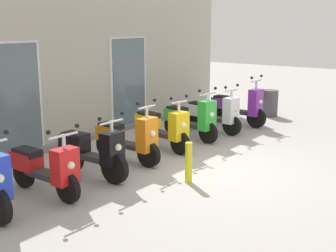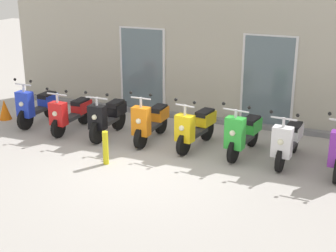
# 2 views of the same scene
# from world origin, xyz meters

# --- Properties ---
(ground_plane) EXTENTS (40.00, 40.00, 0.00)m
(ground_plane) POSITION_xyz_m (0.00, 0.00, 0.00)
(ground_plane) COLOR #A8A39E
(storefront_facade) EXTENTS (11.22, 0.50, 3.75)m
(storefront_facade) POSITION_xyz_m (0.00, 3.49, 1.82)
(storefront_facade) COLOR #B2AD9E
(storefront_facade) RESTS_ON ground_plane
(scooter_red) EXTENTS (0.60, 1.57, 1.17)m
(scooter_red) POSITION_xyz_m (-2.62, 1.28, 0.45)
(scooter_red) COLOR black
(scooter_red) RESTS_ON ground_plane
(scooter_black) EXTENTS (0.61, 1.59, 1.19)m
(scooter_black) POSITION_xyz_m (-1.60, 1.28, 0.47)
(scooter_black) COLOR black
(scooter_black) RESTS_ON ground_plane
(scooter_orange) EXTENTS (0.54, 1.58, 1.27)m
(scooter_orange) POSITION_xyz_m (-0.54, 1.39, 0.47)
(scooter_orange) COLOR black
(scooter_orange) RESTS_ON ground_plane
(scooter_yellow) EXTENTS (0.59, 1.56, 1.22)m
(scooter_yellow) POSITION_xyz_m (0.55, 1.40, 0.48)
(scooter_yellow) COLOR black
(scooter_yellow) RESTS_ON ground_plane
(scooter_green) EXTENTS (0.61, 1.57, 1.25)m
(scooter_green) POSITION_xyz_m (1.62, 1.38, 0.50)
(scooter_green) COLOR black
(scooter_green) RESTS_ON ground_plane
(scooter_white) EXTENTS (0.58, 1.61, 1.22)m
(scooter_white) POSITION_xyz_m (2.57, 1.36, 0.47)
(scooter_white) COLOR black
(scooter_white) RESTS_ON ground_plane
(scooter_purple) EXTENTS (0.57, 1.66, 1.34)m
(scooter_purple) POSITION_xyz_m (3.63, 1.24, 0.50)
(scooter_purple) COLOR black
(scooter_purple) RESTS_ON ground_plane
(curb_bollard) EXTENTS (0.12, 0.12, 0.70)m
(curb_bollard) POSITION_xyz_m (-0.81, -0.20, 0.35)
(curb_bollard) COLOR yellow
(curb_bollard) RESTS_ON ground_plane
(trash_bin) EXTENTS (0.45, 0.45, 0.76)m
(trash_bin) POSITION_xyz_m (5.21, 1.07, 0.38)
(trash_bin) COLOR #4C4C51
(trash_bin) RESTS_ON ground_plane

